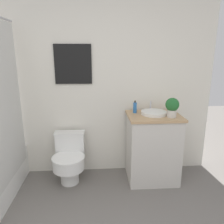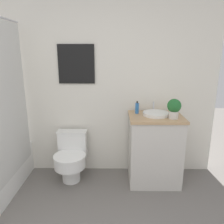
{
  "view_description": "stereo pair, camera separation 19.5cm",
  "coord_description": "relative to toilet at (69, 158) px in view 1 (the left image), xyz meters",
  "views": [
    {
      "loc": [
        0.26,
        -0.51,
        1.61
      ],
      "look_at": [
        0.43,
        1.88,
        0.97
      ],
      "focal_mm": 35.0,
      "sensor_mm": 36.0,
      "label": 1
    },
    {
      "loc": [
        0.46,
        -0.51,
        1.61
      ],
      "look_at": [
        0.43,
        1.88,
        0.97
      ],
      "focal_mm": 35.0,
      "sensor_mm": 36.0,
      "label": 2
    }
  ],
  "objects": [
    {
      "name": "toilet",
      "position": [
        0.0,
        0.0,
        0.0
      ],
      "size": [
        0.4,
        0.51,
        0.62
      ],
      "color": "white",
      "rests_on": "ground_plane"
    },
    {
      "name": "sink",
      "position": [
        1.07,
        0.01,
        0.58
      ],
      "size": [
        0.32,
        0.35,
        0.13
      ],
      "color": "white",
      "rests_on": "vanity"
    },
    {
      "name": "wall_back",
      "position": [
        0.11,
        0.29,
        0.94
      ],
      "size": [
        3.58,
        0.07,
        2.5
      ],
      "color": "silver",
      "rests_on": "ground_plane"
    },
    {
      "name": "potted_plant",
      "position": [
        1.25,
        -0.13,
        0.69
      ],
      "size": [
        0.16,
        0.16,
        0.23
      ],
      "color": "beige",
      "rests_on": "vanity"
    },
    {
      "name": "soap_bottle",
      "position": [
        0.84,
        0.1,
        0.63
      ],
      "size": [
        0.05,
        0.05,
        0.16
      ],
      "color": "#2D6BB2",
      "rests_on": "vanity"
    },
    {
      "name": "vanity",
      "position": [
        1.07,
        -0.02,
        0.13
      ],
      "size": [
        0.65,
        0.53,
        0.88
      ],
      "color": "beige",
      "rests_on": "ground_plane"
    }
  ]
}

